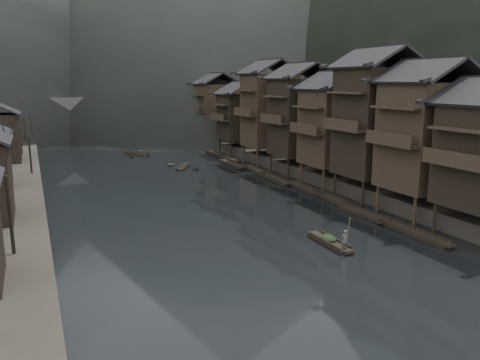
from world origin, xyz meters
TOP-DOWN VIEW (x-y plane):
  - water at (0.00, 0.00)m, footprint 300.00×300.00m
  - right_bank at (35.00, 40.00)m, footprint 40.00×200.00m
  - stilt_houses at (17.28, 18.98)m, footprint 9.00×67.60m
  - bare_trees at (-17.00, 18.77)m, footprint 3.93×74.51m
  - moored_sampans at (12.29, 18.88)m, footprint 3.01×54.93m
  - midriver_boats at (2.20, 38.82)m, footprint 7.10×20.12m
  - stone_bridge at (-0.00, 72.00)m, footprint 40.00×6.00m
  - hero_sampan at (4.66, -4.56)m, footprint 1.15×5.09m
  - cargo_heap at (4.66, -4.32)m, footprint 1.12×1.46m
  - boatman at (4.70, -6.33)m, footprint 0.62×0.47m
  - bamboo_pole at (4.90, -6.33)m, footprint 1.20×1.98m

SIDE VIEW (x-z plane):
  - water at x=0.00m, z-range 0.00..0.00m
  - moored_sampans at x=12.29m, z-range -0.03..0.44m
  - midriver_boats at x=2.20m, z-range -0.02..0.42m
  - hero_sampan at x=4.66m, z-range -0.01..0.42m
  - cargo_heap at x=4.66m, z-range 0.44..1.11m
  - right_bank at x=35.00m, z-range 0.00..1.80m
  - boatman at x=4.70m, z-range 0.44..1.97m
  - bamboo_pole at x=4.90m, z-range 1.97..5.27m
  - stone_bridge at x=0.00m, z-range 0.61..9.61m
  - bare_trees at x=-17.00m, z-range 2.69..10.55m
  - stilt_houses at x=17.28m, z-range 0.96..16.97m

